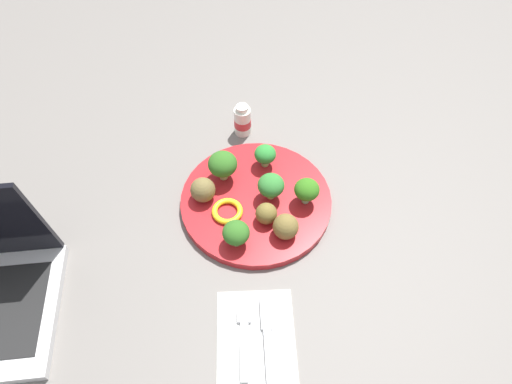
{
  "coord_description": "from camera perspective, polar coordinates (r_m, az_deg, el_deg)",
  "views": [
    {
      "loc": [
        -0.5,
        0.07,
        0.71
      ],
      "look_at": [
        0.0,
        0.0,
        0.04
      ],
      "focal_mm": 32.54,
      "sensor_mm": 36.0,
      "label": 1
    }
  ],
  "objects": [
    {
      "name": "fork",
      "position": [
        0.74,
        -1.44,
        -17.33
      ],
      "size": [
        0.12,
        0.03,
        0.01
      ],
      "color": "silver",
      "rests_on": "napkin"
    },
    {
      "name": "meatball_back_right",
      "position": [
        0.8,
        3.66,
        -4.27
      ],
      "size": [
        0.05,
        0.05,
        0.05
      ],
      "primitive_type": "sphere",
      "color": "brown",
      "rests_on": "plate"
    },
    {
      "name": "broccoli_floret_far_rim",
      "position": [
        0.83,
        1.85,
        0.83
      ],
      "size": [
        0.05,
        0.05,
        0.05
      ],
      "color": "#A1CE6B",
      "rests_on": "plate"
    },
    {
      "name": "broccoli_floret_center",
      "position": [
        0.78,
        -2.47,
        -5.06
      ],
      "size": [
        0.05,
        0.05,
        0.05
      ],
      "color": "#A0BE69",
      "rests_on": "plate"
    },
    {
      "name": "ground_plane",
      "position": [
        0.87,
        0.0,
        -1.43
      ],
      "size": [
        4.0,
        4.0,
        0.0
      ],
      "primitive_type": "plane",
      "color": "slate"
    },
    {
      "name": "meatball_front_right",
      "position": [
        0.82,
        1.28,
        -2.66
      ],
      "size": [
        0.04,
        0.04,
        0.04
      ],
      "primitive_type": "sphere",
      "color": "brown",
      "rests_on": "plate"
    },
    {
      "name": "broccoli_floret_mid_left",
      "position": [
        0.86,
        -4.12,
        3.41
      ],
      "size": [
        0.05,
        0.05,
        0.06
      ],
      "color": "#A9BD70",
      "rests_on": "plate"
    },
    {
      "name": "plate",
      "position": [
        0.86,
        0.0,
        -1.12
      ],
      "size": [
        0.28,
        0.28,
        0.02
      ],
      "primitive_type": "cylinder",
      "color": "red",
      "rests_on": "ground_plane"
    },
    {
      "name": "yogurt_bottle",
      "position": [
        0.97,
        -1.53,
        8.76
      ],
      "size": [
        0.04,
        0.04,
        0.07
      ],
      "color": "white",
      "rests_on": "ground_plane"
    },
    {
      "name": "broccoli_floret_near_rim",
      "position": [
        0.83,
        6.26,
        0.26
      ],
      "size": [
        0.05,
        0.05,
        0.05
      ],
      "color": "#8EB983",
      "rests_on": "plate"
    },
    {
      "name": "pepper_ring_back_left",
      "position": [
        0.84,
        -3.54,
        -2.36
      ],
      "size": [
        0.08,
        0.08,
        0.01
      ],
      "primitive_type": "torus",
      "rotation": [
        0.0,
        0.0,
        4.24
      ],
      "color": "yellow",
      "rests_on": "plate"
    },
    {
      "name": "knife",
      "position": [
        0.75,
        1.44,
        -17.27
      ],
      "size": [
        0.15,
        0.03,
        0.01
      ],
      "color": "silver",
      "rests_on": "napkin"
    },
    {
      "name": "meatball_front_left",
      "position": [
        0.85,
        -6.55,
        0.26
      ],
      "size": [
        0.05,
        0.05,
        0.05
      ],
      "primitive_type": "sphere",
      "color": "brown",
      "rests_on": "plate"
    },
    {
      "name": "broccoli_floret_front_left",
      "position": [
        0.89,
        1.14,
        4.63
      ],
      "size": [
        0.04,
        0.04,
        0.05
      ],
      "color": "#9ABF71",
      "rests_on": "plate"
    },
    {
      "name": "napkin",
      "position": [
        0.75,
        0.02,
        -17.97
      ],
      "size": [
        0.18,
        0.14,
        0.01
      ],
      "primitive_type": "cube",
      "rotation": [
        0.0,
        0.0,
        -0.11
      ],
      "color": "white",
      "rests_on": "ground_plane"
    }
  ]
}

